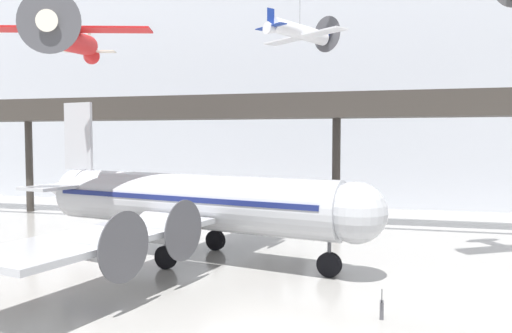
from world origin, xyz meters
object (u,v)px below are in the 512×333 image
(airliner_silver_main, at_px, (188,202))
(suspended_plane_white_twin, at_px, (300,32))
(suspended_plane_red_highwing, at_px, (72,40))
(info_sign_pedestal, at_px, (382,307))

(airliner_silver_main, xyz_separation_m, suspended_plane_white_twin, (5.83, 5.66, 10.92))
(airliner_silver_main, bearing_deg, suspended_plane_white_twin, 56.78)
(airliner_silver_main, height_order, suspended_plane_red_highwing, suspended_plane_red_highwing)
(airliner_silver_main, bearing_deg, suspended_plane_red_highwing, -137.68)
(airliner_silver_main, distance_m, suspended_plane_red_highwing, 11.29)
(suspended_plane_red_highwing, relative_size, info_sign_pedestal, 7.49)
(suspended_plane_red_highwing, bearing_deg, suspended_plane_white_twin, 111.30)
(suspended_plane_white_twin, xyz_separation_m, suspended_plane_red_highwing, (-11.39, -8.83, -1.62))
(suspended_plane_white_twin, height_order, info_sign_pedestal, suspended_plane_white_twin)
(airliner_silver_main, height_order, info_sign_pedestal, airliner_silver_main)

